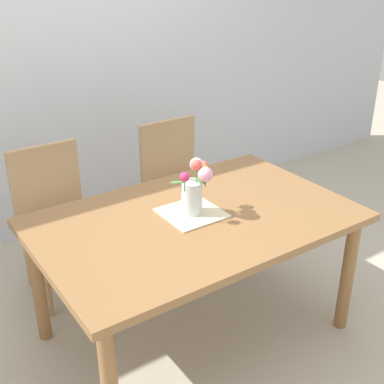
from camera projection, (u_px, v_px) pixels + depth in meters
name	position (u px, v px, depth m)	size (l,w,h in m)	color
ground_plane	(195.00, 330.00, 2.82)	(12.00, 12.00, 0.00)	#B7AD99
back_wall	(61.00, 36.00, 3.41)	(7.00, 0.10, 2.80)	silver
dining_table	(195.00, 231.00, 2.54)	(1.57, 1.01, 0.72)	olive
chair_left	(55.00, 210.00, 3.00)	(0.42, 0.42, 0.90)	tan
chair_right	(177.00, 178.00, 3.44)	(0.42, 0.42, 0.90)	tan
placemat	(192.00, 213.00, 2.53)	(0.29, 0.29, 0.01)	beige
flower_vase	(195.00, 186.00, 2.46)	(0.22, 0.18, 0.29)	silver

